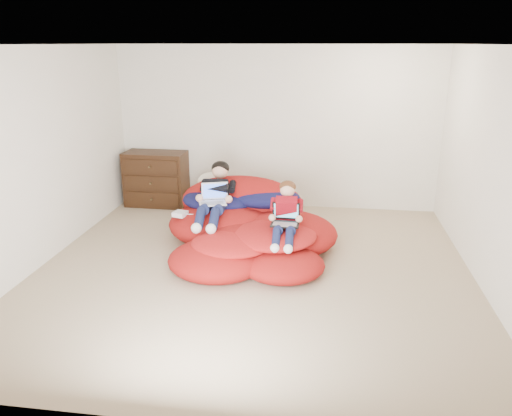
% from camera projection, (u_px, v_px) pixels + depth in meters
% --- Properties ---
extents(room_shell, '(5.10, 5.10, 2.77)m').
position_uv_depth(room_shell, '(253.00, 253.00, 5.73)').
color(room_shell, tan).
rests_on(room_shell, ground).
extents(dresser, '(0.98, 0.55, 0.87)m').
position_uv_depth(dresser, '(156.00, 179.00, 8.02)').
color(dresser, black).
rests_on(dresser, ground).
extents(beanbag_pile, '(2.24, 2.28, 0.83)m').
position_uv_depth(beanbag_pile, '(246.00, 227.00, 6.41)').
color(beanbag_pile, '#AA1513').
rests_on(beanbag_pile, ground).
extents(cream_pillow, '(0.42, 0.27, 0.27)m').
position_uv_depth(cream_pillow, '(212.00, 182.00, 7.16)').
color(cream_pillow, beige).
rests_on(cream_pillow, beanbag_pile).
extents(older_boy, '(0.35, 1.20, 0.65)m').
position_uv_depth(older_boy, '(216.00, 193.00, 6.49)').
color(older_boy, black).
rests_on(older_boy, beanbag_pile).
extents(younger_boy, '(0.27, 0.88, 0.63)m').
position_uv_depth(younger_boy, '(286.00, 213.00, 5.88)').
color(younger_boy, maroon).
rests_on(younger_boy, beanbag_pile).
extents(laptop_white, '(0.40, 0.37, 0.25)m').
position_uv_depth(laptop_white, '(214.00, 198.00, 6.38)').
color(laptop_white, silver).
rests_on(laptop_white, older_boy).
extents(laptop_black, '(0.33, 0.30, 0.24)m').
position_uv_depth(laptop_black, '(285.00, 218.00, 5.87)').
color(laptop_black, black).
rests_on(laptop_black, younger_boy).
extents(power_adapter, '(0.19, 0.19, 0.06)m').
position_uv_depth(power_adapter, '(180.00, 214.00, 6.42)').
color(power_adapter, silver).
rests_on(power_adapter, beanbag_pile).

